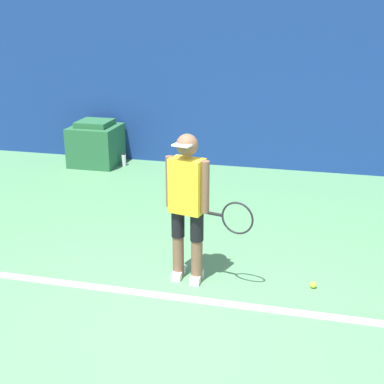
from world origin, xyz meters
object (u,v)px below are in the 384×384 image
Objects in this scene: tennis_player at (189,202)px; tennis_ball at (313,285)px; covered_chair at (96,144)px; water_bottle at (124,160)px.

tennis_player is 1.55m from tennis_ball.
water_bottle is at bearing 1.94° from covered_chair.
water_bottle reaches higher than tennis_ball.
tennis_player reaches higher than covered_chair.
water_bottle is at bearing 132.87° from tennis_ball.
tennis_player is at bearing -54.85° from covered_chair.
tennis_ball is 0.30× the size of water_bottle.
tennis_player is 4.78m from covered_chair.
covered_chair is at bearing -178.06° from water_bottle.
tennis_player is at bearing -174.55° from tennis_ball.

